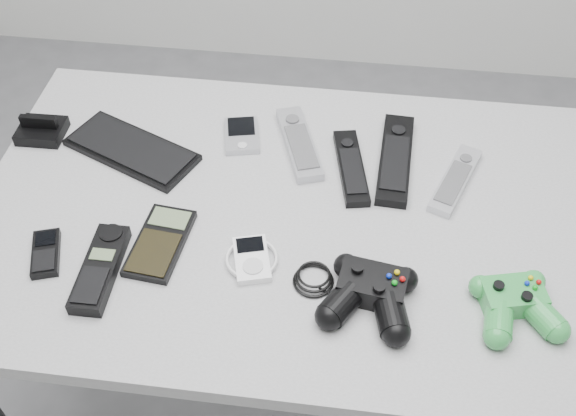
# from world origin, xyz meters

# --- Properties ---
(desk) EXTENTS (1.21, 0.78, 0.81)m
(desk) POSITION_xyz_m (-0.10, 0.08, 0.74)
(desk) COLOR gray
(desk) RESTS_ON floor
(pda_keyboard) EXTENTS (0.30, 0.22, 0.02)m
(pda_keyboard) POSITION_xyz_m (-0.44, 0.20, 0.82)
(pda_keyboard) COLOR black
(pda_keyboard) RESTS_ON desk
(dock_bracket) EXTENTS (0.09, 0.08, 0.05)m
(dock_bracket) POSITION_xyz_m (-0.64, 0.23, 0.83)
(dock_bracket) COLOR black
(dock_bracket) RESTS_ON desk
(pda) EXTENTS (0.09, 0.12, 0.02)m
(pda) POSITION_xyz_m (-0.22, 0.27, 0.82)
(pda) COLOR #AAABB2
(pda) RESTS_ON desk
(remote_silver_a) EXTENTS (0.12, 0.22, 0.02)m
(remote_silver_a) POSITION_xyz_m (-0.10, 0.26, 0.82)
(remote_silver_a) COLOR #AAABB2
(remote_silver_a) RESTS_ON desk
(remote_black_a) EXTENTS (0.09, 0.21, 0.02)m
(remote_black_a) POSITION_xyz_m (0.01, 0.20, 0.82)
(remote_black_a) COLOR black
(remote_black_a) RESTS_ON desk
(remote_black_b) EXTENTS (0.07, 0.26, 0.02)m
(remote_black_b) POSITION_xyz_m (0.10, 0.24, 0.82)
(remote_black_b) COLOR black
(remote_black_b) RESTS_ON desk
(remote_silver_b) EXTENTS (0.11, 0.20, 0.02)m
(remote_silver_b) POSITION_xyz_m (0.22, 0.19, 0.82)
(remote_silver_b) COLOR #BBBBC2
(remote_silver_b) RESTS_ON desk
(mobile_phone) EXTENTS (0.08, 0.11, 0.02)m
(mobile_phone) POSITION_xyz_m (-0.51, -0.09, 0.82)
(mobile_phone) COLOR black
(mobile_phone) RESTS_ON desk
(cordless_handset) EXTENTS (0.06, 0.18, 0.03)m
(cordless_handset) POSITION_xyz_m (-0.40, -0.11, 0.82)
(cordless_handset) COLOR black
(cordless_handset) RESTS_ON desk
(calculator) EXTENTS (0.10, 0.18, 0.02)m
(calculator) POSITION_xyz_m (-0.32, -0.04, 0.82)
(calculator) COLOR black
(calculator) RESTS_ON desk
(mp3_player) EXTENTS (0.12, 0.12, 0.02)m
(mp3_player) POSITION_xyz_m (-0.15, -0.05, 0.82)
(mp3_player) COLOR white
(mp3_player) RESTS_ON desk
(controller_black) EXTENTS (0.29, 0.21, 0.05)m
(controller_black) POSITION_xyz_m (0.06, -0.11, 0.84)
(controller_black) COLOR black
(controller_black) RESTS_ON desk
(controller_green) EXTENTS (0.17, 0.18, 0.05)m
(controller_green) POSITION_xyz_m (0.30, -0.10, 0.83)
(controller_green) COLOR #217B35
(controller_green) RESTS_ON desk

